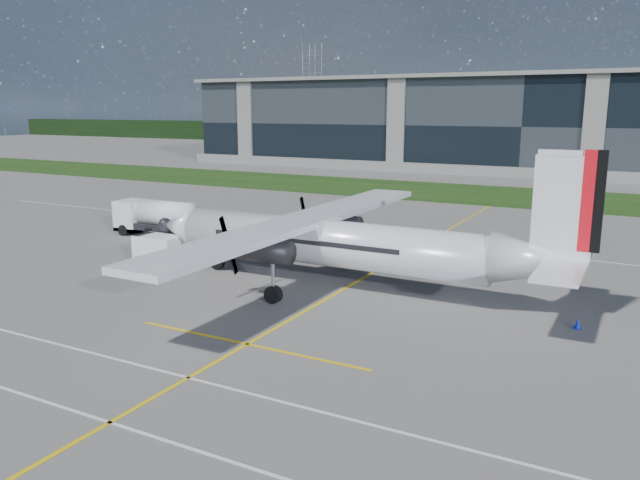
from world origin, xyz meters
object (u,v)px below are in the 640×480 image
object	(u,v)px
safety_cone_tail	(578,323)
ground_crew_person	(187,240)
pylon_west	(312,93)
baggage_tug	(159,250)
fuel_tanker_truck	(152,218)
safety_cone_fwd	(152,254)
safety_cone_stbdwing	(402,236)
safety_cone_nose_port	(150,264)
turboprop_aircraft	(343,217)

from	to	relation	value
safety_cone_tail	ground_crew_person	bearing A→B (deg)	173.18
pylon_west	ground_crew_person	xyz separation A→B (m)	(69.25, -143.70, -13.94)
safety_cone_tail	baggage_tug	bearing A→B (deg)	-179.78
safety_cone_tail	pylon_west	bearing A→B (deg)	123.09
pylon_west	baggage_tug	size ratio (longest dim) A/B	9.03
fuel_tanker_truck	safety_cone_fwd	distance (m)	7.94
safety_cone_stbdwing	ground_crew_person	bearing A→B (deg)	-133.53
safety_cone_tail	safety_cone_stbdwing	bearing A→B (deg)	133.80
safety_cone_nose_port	safety_cone_stbdwing	world-z (taller)	same
safety_cone_nose_port	safety_cone_tail	world-z (taller)	same
fuel_tanker_truck	safety_cone_tail	size ratio (longest dim) A/B	15.90
safety_cone_nose_port	safety_cone_fwd	bearing A→B (deg)	130.98
pylon_west	safety_cone_tail	distance (m)	175.91
pylon_west	turboprop_aircraft	xyz separation A→B (m)	(82.81, -146.09, -10.79)
baggage_tug	fuel_tanker_truck	bearing A→B (deg)	135.49
pylon_west	safety_cone_stbdwing	xyz separation A→B (m)	(80.90, -131.43, -14.75)
safety_cone_stbdwing	safety_cone_tail	size ratio (longest dim) A/B	1.00
safety_cone_fwd	safety_cone_tail	world-z (taller)	same
ground_crew_person	safety_cone_fwd	distance (m)	2.61
pylon_west	safety_cone_fwd	size ratio (longest dim) A/B	60.00
baggage_tug	safety_cone_nose_port	bearing A→B (deg)	-93.49
safety_cone_tail	safety_cone_nose_port	bearing A→B (deg)	-177.95
baggage_tug	safety_cone_stbdwing	size ratio (longest dim) A/B	6.64
fuel_tanker_truck	ground_crew_person	size ratio (longest dim) A/B	3.74
baggage_tug	safety_cone_fwd	world-z (taller)	baggage_tug
baggage_tug	safety_cone_stbdwing	distance (m)	19.22
fuel_tanker_truck	safety_cone_tail	distance (m)	34.21
safety_cone_fwd	safety_cone_stbdwing	bearing A→B (deg)	46.57
fuel_tanker_truck	safety_cone_stbdwing	size ratio (longest dim) A/B	15.90
turboprop_aircraft	fuel_tanker_truck	distance (m)	21.67
baggage_tug	safety_cone_fwd	xyz separation A→B (m)	(-2.03, 1.44, -0.75)
pylon_west	safety_cone_nose_port	size ratio (longest dim) A/B	60.00
safety_cone_nose_port	safety_cone_stbdwing	size ratio (longest dim) A/B	1.00
turboprop_aircraft	baggage_tug	world-z (taller)	turboprop_aircraft
safety_cone_stbdwing	baggage_tug	bearing A→B (deg)	-126.05
baggage_tug	safety_cone_tail	world-z (taller)	baggage_tug
pylon_west	fuel_tanker_truck	xyz separation A→B (m)	(62.26, -139.75, -13.51)
pylon_west	turboprop_aircraft	bearing A→B (deg)	-60.45
turboprop_aircraft	safety_cone_tail	distance (m)	13.51
pylon_west	safety_cone_fwd	distance (m)	161.11
baggage_tug	safety_cone_nose_port	xyz separation A→B (m)	(-0.05, -0.84, -0.75)
pylon_west	baggage_tug	world-z (taller)	pylon_west
turboprop_aircraft	safety_cone_stbdwing	distance (m)	15.30
ground_crew_person	fuel_tanker_truck	bearing A→B (deg)	94.82
pylon_west	baggage_tug	bearing A→B (deg)	-64.66
pylon_west	fuel_tanker_truck	size ratio (longest dim) A/B	3.77
safety_cone_fwd	safety_cone_stbdwing	distance (m)	19.40
ground_crew_person	safety_cone_fwd	size ratio (longest dim) A/B	4.25
safety_cone_fwd	safety_cone_tail	xyz separation A→B (m)	(28.13, -1.35, 0.00)
safety_cone_stbdwing	safety_cone_tail	world-z (taller)	same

